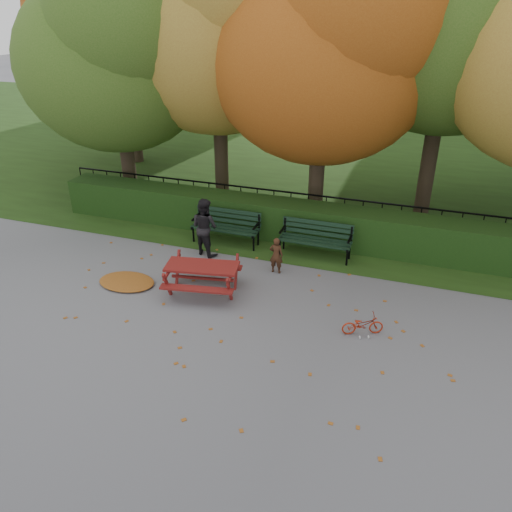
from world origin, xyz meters
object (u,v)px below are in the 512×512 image
(picnic_table, at_px, (202,271))
(tree_b, at_px, (225,15))
(tree_a, at_px, (120,50))
(bench_right, at_px, (316,237))
(bench_left, at_px, (227,224))
(child, at_px, (276,255))
(tree_f, at_px, (126,2))
(adult, at_px, (205,227))
(bicycle, at_px, (363,324))
(tree_c, at_px, (335,43))

(picnic_table, bearing_deg, tree_b, 95.52)
(tree_a, bearing_deg, bench_right, -16.61)
(tree_a, xyz_separation_m, bench_left, (3.89, -1.88, -4.00))
(tree_b, relative_size, child, 9.80)
(tree_a, height_order, tree_f, tree_f)
(adult, bearing_deg, tree_b, -57.23)
(bench_right, height_order, picnic_table, bench_right)
(tree_f, bearing_deg, adult, -48.66)
(tree_a, relative_size, tree_b, 0.85)
(tree_f, xyz_separation_m, picnic_table, (6.29, -8.09, -5.17))
(picnic_table, height_order, bicycle, picnic_table)
(bench_right, bearing_deg, adult, -163.23)
(child, bearing_deg, adult, -11.00)
(tree_f, relative_size, bench_right, 5.10)
(tree_c, height_order, bicycle, tree_c)
(tree_a, distance_m, bicycle, 10.23)
(tree_b, height_order, picnic_table, tree_b)
(tree_a, relative_size, bench_right, 4.16)
(tree_b, xyz_separation_m, child, (2.86, -4.21, -4.95))
(tree_c, height_order, bench_left, tree_c)
(picnic_table, relative_size, adult, 1.19)
(picnic_table, distance_m, child, 1.88)
(tree_f, relative_size, picnic_table, 5.20)
(tree_a, xyz_separation_m, bench_right, (6.29, -1.88, -4.00))
(picnic_table, bearing_deg, tree_a, 124.00)
(bench_right, xyz_separation_m, picnic_table, (-1.94, -2.55, 0.00))
(tree_b, relative_size, picnic_table, 4.97)
(tree_f, bearing_deg, child, -41.57)
(bench_left, xyz_separation_m, child, (1.72, -1.16, -0.07))
(tree_c, height_order, tree_f, tree_f)
(picnic_table, relative_size, bicycle, 2.18)
(tree_b, bearing_deg, tree_c, -13.45)
(tree_c, distance_m, bench_right, 4.87)
(bicycle, bearing_deg, picnic_table, 60.21)
(adult, bearing_deg, picnic_table, 132.09)
(bench_left, height_order, bench_right, same)
(tree_a, xyz_separation_m, tree_b, (2.74, 1.17, 0.88))
(tree_c, bearing_deg, tree_f, 157.65)
(tree_c, distance_m, tree_f, 8.66)
(bench_right, distance_m, bicycle, 3.40)
(bench_left, bearing_deg, tree_f, 136.49)
(tree_f, bearing_deg, tree_b, -27.99)
(tree_c, xyz_separation_m, bench_left, (-2.13, -2.26, -4.30))
(tree_a, xyz_separation_m, adult, (3.63, -2.68, -3.78))
(tree_f, relative_size, child, 10.24)
(bench_left, relative_size, adult, 1.22)
(tree_b, bearing_deg, picnic_table, -74.00)
(tree_b, xyz_separation_m, adult, (0.89, -3.85, -4.66))
(picnic_table, bearing_deg, tree_c, 60.37)
(tree_c, height_order, picnic_table, tree_c)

